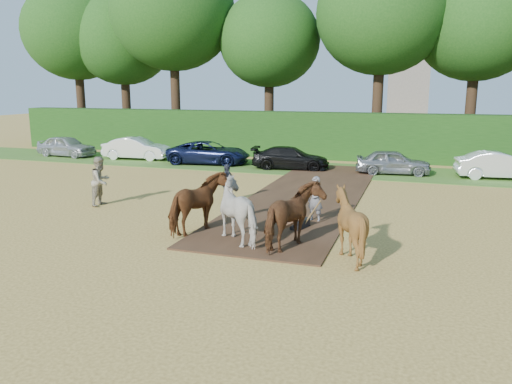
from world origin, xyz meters
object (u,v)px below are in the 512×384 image
(spectator_near, at_px, (101,181))
(parked_cars, at_px, (309,157))
(spectator_far, at_px, (227,183))
(church, at_px, (414,12))
(plough_team, at_px, (270,213))

(spectator_near, distance_m, parked_cars, 12.71)
(spectator_far, height_order, church, church)
(spectator_near, relative_size, church, 0.07)
(parked_cars, bearing_deg, spectator_far, -98.79)
(spectator_near, bearing_deg, plough_team, -107.71)
(spectator_far, xyz_separation_m, plough_team, (3.31, -4.84, 0.18))
(spectator_near, relative_size, parked_cars, 0.05)
(church, bearing_deg, plough_team, -92.16)
(plough_team, distance_m, parked_cars, 14.10)
(spectator_far, bearing_deg, parked_cars, 10.98)
(spectator_far, relative_size, plough_team, 0.23)
(plough_team, height_order, parked_cars, plough_team)
(spectator_far, bearing_deg, plough_team, -125.90)
(spectator_far, height_order, plough_team, plough_team)
(plough_team, bearing_deg, spectator_near, 160.85)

